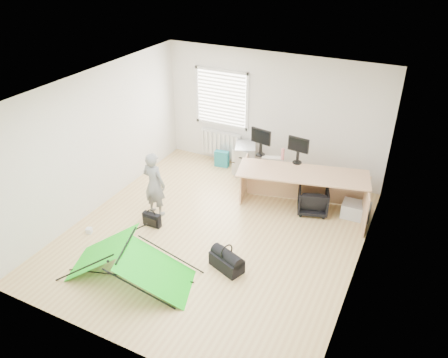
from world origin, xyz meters
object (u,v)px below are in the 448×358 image
at_px(monitor_right, 298,154).
at_px(office_chair, 313,200).
at_px(laptop_bag, 152,220).
at_px(duffel_bag, 227,262).
at_px(person, 154,184).
at_px(kite, 129,261).
at_px(desk, 301,192).
at_px(storage_crate, 356,210).
at_px(filing_cabinet, 245,159).
at_px(monitor_left, 261,146).
at_px(thermos, 283,154).

xyz_separation_m(monitor_right, office_chair, (0.46, -0.28, -0.77)).
bearing_deg(laptop_bag, duffel_bag, -14.41).
distance_m(person, kite, 1.85).
height_order(desk, laptop_bag, desk).
bearing_deg(desk, storage_crate, 0.09).
bearing_deg(filing_cabinet, storage_crate, -36.62).
distance_m(monitor_right, person, 2.84).
distance_m(office_chair, duffel_bag, 2.38).
height_order(monitor_right, storage_crate, monitor_right).
relative_size(storage_crate, laptop_bag, 1.48).
xyz_separation_m(filing_cabinet, kite, (-0.22, -4.01, -0.02)).
bearing_deg(desk, office_chair, 1.45).
bearing_deg(person, desk, -147.51).
xyz_separation_m(monitor_left, kite, (-0.82, -3.39, -0.73)).
distance_m(monitor_left, duffel_bag, 2.73).
xyz_separation_m(monitor_left, storage_crate, (2.05, -0.09, -0.90)).
xyz_separation_m(office_chair, person, (-2.71, -1.41, 0.39)).
bearing_deg(thermos, monitor_left, -178.14).
distance_m(monitor_left, office_chair, 1.49).
height_order(thermos, kite, thermos).
height_order(filing_cabinet, person, person).
bearing_deg(monitor_left, office_chair, -1.27).
height_order(thermos, duffel_bag, thermos).
bearing_deg(thermos, desk, -33.48).
height_order(desk, person, person).
bearing_deg(kite, person, 92.63).
bearing_deg(laptop_bag, desk, 36.83).
height_order(monitor_left, laptop_bag, monitor_left).
height_order(office_chair, laptop_bag, office_chair).
xyz_separation_m(desk, thermos, (-0.54, 0.36, 0.54)).
bearing_deg(office_chair, monitor_left, -30.11).
distance_m(desk, office_chair, 0.29).
xyz_separation_m(laptop_bag, duffel_bag, (1.77, -0.46, -0.01)).
height_order(filing_cabinet, office_chair, filing_cabinet).
bearing_deg(thermos, person, -138.67).
relative_size(desk, office_chair, 4.20).
relative_size(monitor_right, thermos, 1.79).
height_order(desk, thermos, thermos).
xyz_separation_m(monitor_left, laptop_bag, (-1.31, -2.07, -0.92)).
xyz_separation_m(monitor_right, laptop_bag, (-2.08, -2.07, -0.91)).
bearing_deg(monitor_left, duffel_bag, -68.02).
relative_size(office_chair, laptop_bag, 1.65).
height_order(storage_crate, laptop_bag, storage_crate).
distance_m(monitor_right, storage_crate, 1.56).
distance_m(desk, duffel_bag, 2.27).
bearing_deg(thermos, kite, -110.73).
relative_size(filing_cabinet, person, 0.52).
relative_size(thermos, person, 0.18).
relative_size(filing_cabinet, laptop_bag, 1.93).
height_order(filing_cabinet, monitor_left, monitor_left).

